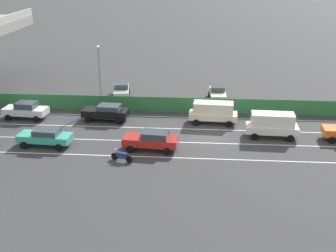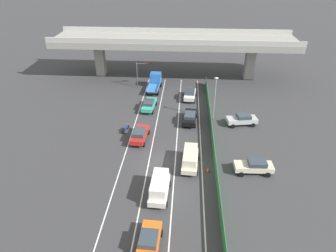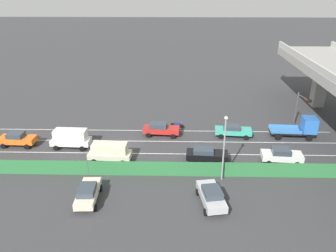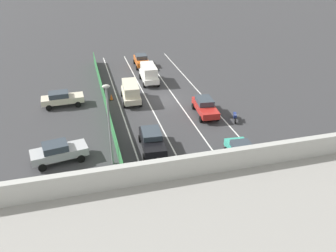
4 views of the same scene
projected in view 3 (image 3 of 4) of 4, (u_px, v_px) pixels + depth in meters
name	position (u px, v px, depth m)	size (l,w,h in m)	color
ground_plane	(120.00, 147.00, 41.26)	(300.00, 300.00, 0.00)	#38383A
lane_line_left_edge	(160.00, 131.00, 45.65)	(0.14, 45.21, 0.01)	silver
lane_line_mid_left	(158.00, 141.00, 42.65)	(0.14, 45.21, 0.01)	silver
lane_line_mid_right	(157.00, 154.00, 39.66)	(0.14, 45.21, 0.01)	silver
lane_line_right_edge	(156.00, 168.00, 36.67)	(0.14, 45.21, 0.01)	silver
green_fence	(155.00, 169.00, 34.92)	(0.10, 41.31, 1.64)	#2D753D
car_van_cream	(110.00, 151.00, 37.62)	(2.26, 4.80, 2.14)	beige
car_sedan_red	(161.00, 129.00, 43.95)	(2.29, 4.75, 1.68)	red
car_sedan_black	(206.00, 154.00, 37.56)	(2.28, 4.65, 1.65)	black
car_taxi_teal	(233.00, 130.00, 43.64)	(2.27, 4.74, 1.55)	teal
car_van_white	(71.00, 138.00, 40.67)	(2.22, 4.70, 2.28)	silver
car_taxi_orange	(17.00, 139.00, 41.22)	(2.14, 4.36, 1.70)	orange
car_sedan_white	(282.00, 155.00, 37.40)	(2.29, 4.51, 1.73)	white
flatbed_truck_blue	(302.00, 127.00, 43.17)	(2.51, 5.71, 2.74)	black
motorcycle	(177.00, 125.00, 46.31)	(0.86, 1.87, 0.93)	black
parked_sedan_cream	(88.00, 193.00, 30.87)	(4.53, 2.07, 1.66)	beige
parked_wagon_silver	(211.00, 195.00, 30.43)	(4.70, 2.58, 1.71)	#B2B5B7
traffic_light	(301.00, 105.00, 44.48)	(2.94, 0.86, 4.97)	#47474C
street_lamp	(224.00, 142.00, 32.94)	(0.60, 0.36, 6.87)	gray
traffic_cone	(98.00, 168.00, 36.03)	(0.47, 0.47, 0.73)	orange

